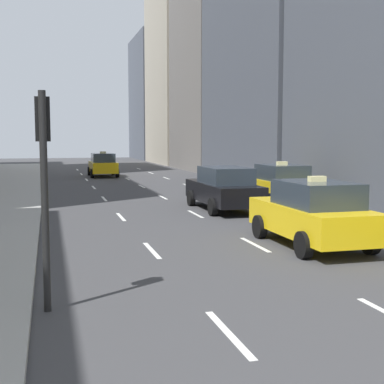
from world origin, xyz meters
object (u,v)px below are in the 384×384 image
taxi_second (280,184)px  taxi_third (313,213)px  taxi_fourth (103,165)px  sedan_black_near (224,188)px  traffic_light_pole (44,165)px

taxi_second → taxi_third: same height
taxi_second → taxi_fourth: size_ratio=1.00×
taxi_third → taxi_fourth: bearing=95.8°
taxi_second → sedan_black_near: bearing=-162.9°
taxi_third → traffic_light_pole: (-6.75, -3.62, 1.53)m
taxi_fourth → traffic_light_pole: bearing=-97.3°
taxi_fourth → sedan_black_near: size_ratio=0.89×
taxi_second → traffic_light_pole: 15.33m
taxi_second → sedan_black_near: size_ratio=0.89×
taxi_third → sedan_black_near: (0.00, 7.41, -0.00)m
taxi_fourth → traffic_light_pole: 31.26m
taxi_third → traffic_light_pole: 7.81m
taxi_second → sedan_black_near: (-2.80, -0.86, -0.00)m
taxi_third → taxi_fourth: size_ratio=1.00×
taxi_third → taxi_fourth: 27.50m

